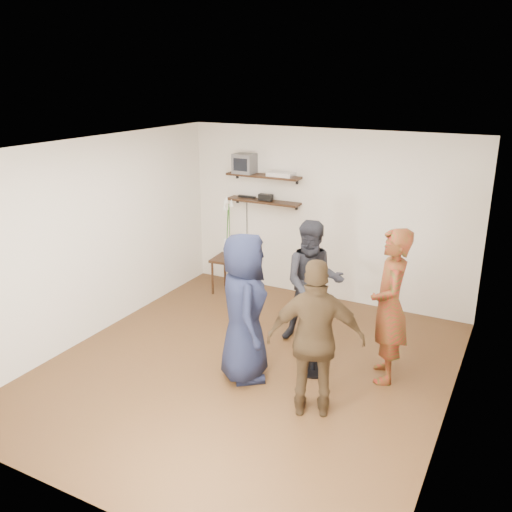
% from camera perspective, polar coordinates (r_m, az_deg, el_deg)
% --- Properties ---
extents(room, '(4.58, 5.08, 2.68)m').
position_cam_1_polar(room, '(6.05, -0.95, -0.97)').
color(room, '#472717').
rests_on(room, ground).
extents(shelf_upper, '(1.20, 0.25, 0.04)m').
position_cam_1_polar(shelf_upper, '(8.41, 0.78, 8.44)').
color(shelf_upper, black).
rests_on(shelf_upper, room).
extents(shelf_lower, '(1.20, 0.25, 0.04)m').
position_cam_1_polar(shelf_lower, '(8.48, 0.77, 5.78)').
color(shelf_lower, black).
rests_on(shelf_lower, room).
extents(crt_monitor, '(0.32, 0.30, 0.30)m').
position_cam_1_polar(crt_monitor, '(8.53, -1.17, 9.72)').
color(crt_monitor, '#59595B').
rests_on(crt_monitor, shelf_upper).
extents(dvd_deck, '(0.40, 0.24, 0.06)m').
position_cam_1_polar(dvd_deck, '(8.27, 2.66, 8.59)').
color(dvd_deck, silver).
rests_on(dvd_deck, shelf_upper).
extents(radio, '(0.22, 0.10, 0.10)m').
position_cam_1_polar(radio, '(8.45, 1.03, 6.19)').
color(radio, black).
rests_on(radio, shelf_lower).
extents(power_strip, '(0.30, 0.05, 0.03)m').
position_cam_1_polar(power_strip, '(8.66, -0.96, 6.27)').
color(power_strip, black).
rests_on(power_strip, shelf_lower).
extents(side_table, '(0.52, 0.52, 0.58)m').
position_cam_1_polar(side_table, '(8.59, -2.87, -0.80)').
color(side_table, black).
rests_on(side_table, room).
extents(vase_lilies, '(0.20, 0.20, 1.03)m').
position_cam_1_polar(vase_lilies, '(8.46, -2.92, 1.88)').
color(vase_lilies, white).
rests_on(vase_lilies, side_table).
extents(drinks_table, '(0.47, 0.47, 0.87)m').
position_cam_1_polar(drinks_table, '(6.31, 6.20, -7.58)').
color(drinks_table, black).
rests_on(drinks_table, room).
extents(wine_glass_fl, '(0.07, 0.07, 0.22)m').
position_cam_1_polar(wine_glass_fl, '(6.10, 5.57, -3.73)').
color(wine_glass_fl, silver).
rests_on(wine_glass_fl, drinks_table).
extents(wine_glass_fr, '(0.07, 0.07, 0.20)m').
position_cam_1_polar(wine_glass_fr, '(6.07, 6.88, -4.09)').
color(wine_glass_fr, silver).
rests_on(wine_glass_fr, drinks_table).
extents(wine_glass_bl, '(0.07, 0.07, 0.20)m').
position_cam_1_polar(wine_glass_bl, '(6.19, 6.28, -3.58)').
color(wine_glass_bl, silver).
rests_on(wine_glass_bl, drinks_table).
extents(wine_glass_br, '(0.07, 0.07, 0.22)m').
position_cam_1_polar(wine_glass_br, '(6.12, 6.59, -3.72)').
color(wine_glass_br, silver).
rests_on(wine_glass_br, drinks_table).
extents(person_plaid, '(0.61, 0.75, 1.78)m').
position_cam_1_polar(person_plaid, '(6.19, 13.88, -5.14)').
color(person_plaid, '#B01419').
rests_on(person_plaid, room).
extents(person_dark, '(0.96, 0.88, 1.62)m').
position_cam_1_polar(person_dark, '(6.95, 6.04, -2.77)').
color(person_dark, black).
rests_on(person_dark, room).
extents(person_navy, '(0.93, 1.00, 1.72)m').
position_cam_1_polar(person_navy, '(6.05, -1.27, -5.47)').
color(person_navy, black).
rests_on(person_navy, room).
extents(person_brown, '(1.06, 0.74, 1.66)m').
position_cam_1_polar(person_brown, '(5.46, 6.32, -8.73)').
color(person_brown, '#412F1C').
rests_on(person_brown, room).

